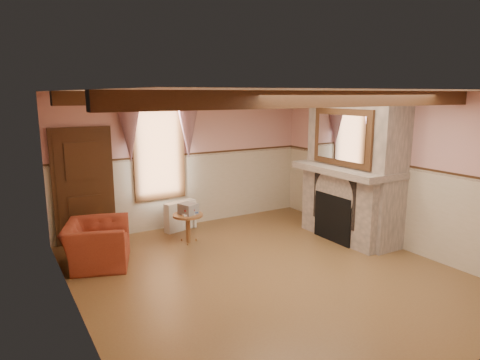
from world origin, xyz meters
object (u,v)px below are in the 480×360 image
bowl (341,163)px  radiator (180,216)px  armchair (97,244)px  mantel_clock (328,157)px  oil_lamp (338,157)px  side_table (188,228)px

bowl → radiator: bearing=142.9°
armchair → mantel_clock: mantel_clock is taller
radiator → oil_lamp: 3.38m
side_table → mantel_clock: mantel_clock is taller
oil_lamp → armchair: bearing=169.4°
side_table → radiator: bearing=77.9°
mantel_clock → radiator: bearing=148.3°
radiator → oil_lamp: size_ratio=2.50×
bowl → oil_lamp: bearing=90.0°
oil_lamp → side_table: bearing=158.6°
side_table → bowl: (2.71, -1.14, 1.19)m
armchair → mantel_clock: 4.61m
armchair → side_table: size_ratio=1.94×
side_table → oil_lamp: 3.18m
radiator → side_table: bearing=-117.8°
mantel_clock → oil_lamp: size_ratio=0.86×
mantel_clock → oil_lamp: oil_lamp is taller
bowl → mantel_clock: 0.35m
armchair → radiator: 2.14m
armchair → radiator: (1.88, 1.01, -0.06)m
bowl → oil_lamp: size_ratio=1.32×
oil_lamp → mantel_clock: bearing=90.0°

